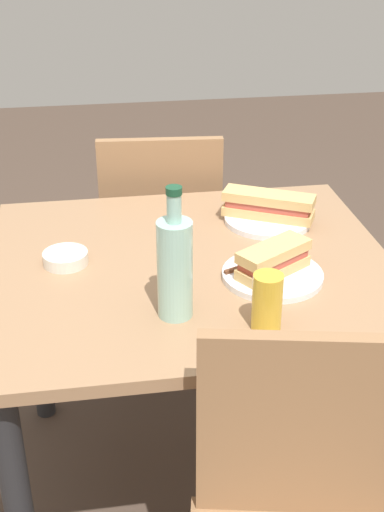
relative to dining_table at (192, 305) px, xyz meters
name	(u,v)px	position (x,y,z in m)	size (l,w,h in m)	color
ground_plane	(192,481)	(0.00, 0.00, -0.60)	(8.00, 8.00, 0.00)	#47382D
dining_table	(192,305)	(0.00, 0.00, 0.00)	(0.97, 0.86, 0.72)	#997251
chair_far	(161,234)	(-0.01, 0.63, -0.11)	(0.43, 0.43, 0.86)	#936B47
plate_near	(272,275)	(0.17, -0.10, 0.13)	(0.23, 0.23, 0.01)	white
baguette_sandwich_near	(273,259)	(0.17, -0.10, 0.17)	(0.19, 0.16, 0.07)	tan
knife_near	(252,264)	(0.13, -0.06, 0.14)	(0.17, 0.08, 0.01)	silver
plate_far	(268,219)	(0.24, 0.20, 0.13)	(0.23, 0.23, 0.01)	white
baguette_sandwich_far	(268,205)	(0.24, 0.20, 0.17)	(0.25, 0.17, 0.07)	tan
knife_far	(268,207)	(0.25, 0.25, 0.14)	(0.17, 0.09, 0.01)	silver
water_bottle	(175,266)	(-0.07, -0.22, 0.23)	(0.07, 0.07, 0.29)	#99C6B7
beer_glass	(267,302)	(0.11, -0.29, 0.18)	(0.06, 0.06, 0.12)	gold
olive_bowl	(66,258)	(-0.30, 0.05, 0.13)	(0.11, 0.11, 0.03)	silver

